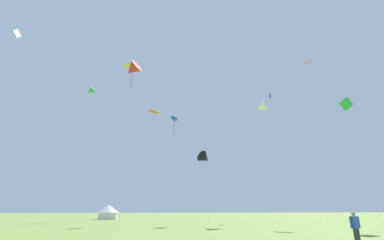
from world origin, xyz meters
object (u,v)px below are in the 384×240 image
Objects in this scene: kite_white_delta at (264,107)px; kite_pink_parafoil at (308,64)px; kite_orange_parafoil at (154,112)px; kite_white_diamond at (15,40)px; kite_blue_diamond at (271,103)px; kite_green_diamond at (347,106)px; kite_yellow_parafoil at (128,65)px; kite_green_delta at (93,91)px; person_spectator at (356,230)px; festival_tent_left at (108,211)px; kite_red_delta at (132,69)px; kite_black_delta at (205,158)px; kite_blue_parafoil at (174,119)px.

kite_pink_parafoil is at bearing 21.14° from kite_white_delta.
kite_orange_parafoil is (-31.87, 14.07, -8.51)m from kite_pink_parafoil.
kite_white_diamond is 30.49m from kite_orange_parafoil.
kite_green_diamond is at bearing -95.91° from kite_blue_diamond.
kite_yellow_parafoil reaches higher than kite_green_delta.
festival_tent_left is at bearing 108.27° from person_spectator.
kite_blue_diamond is 41.76m from kite_green_delta.
kite_orange_parafoil is at bearing 62.05° from kite_red_delta.
kite_black_delta is at bearing 93.67° from person_spectator.
kite_blue_parafoil reaches higher than kite_black_delta.
kite_white_diamond is 0.97× the size of kite_red_delta.
kite_blue_parafoil is 3.95× the size of festival_tent_left.
kite_pink_parafoil is at bearing -61.36° from kite_blue_diamond.
kite_blue_diamond is at bearing 27.03° from kite_blue_parafoil.
kite_green_delta is at bearing 160.04° from kite_yellow_parafoil.
kite_white_delta is at bearing -21.70° from kite_red_delta.
kite_orange_parafoil is at bearing 104.06° from kite_black_delta.
kite_pink_parafoil is 1.06× the size of kite_red_delta.
festival_tent_left is at bearing 49.56° from kite_white_diamond.
kite_white_diamond is 17.38× the size of person_spectator.
kite_black_delta is at bearing -10.42° from kite_white_diamond.
kite_pink_parafoil is 1.35× the size of kite_orange_parafoil.
kite_red_delta reaches higher than festival_tent_left.
kite_green_diamond is at bearing -43.51° from kite_yellow_parafoil.
kite_blue_diamond is 2.89× the size of kite_black_delta.
kite_blue_diamond is at bearing -8.16° from kite_green_delta.
kite_blue_diamond is 54.32m from person_spectator.
kite_black_delta is at bearing -50.69° from kite_green_delta.
kite_pink_parafoil is (38.52, -12.01, -1.94)m from kite_yellow_parafoil.
festival_tent_left is (-1.79, 1.49, -32.58)m from kite_yellow_parafoil.
kite_yellow_parafoil is 3.51× the size of kite_black_delta.
person_spectator is (1.62, -25.22, -7.97)m from kite_black_delta.
festival_tent_left is at bearing 121.62° from kite_black_delta.
kite_black_delta is 28.54m from festival_tent_left.
kite_red_delta reaches higher than kite_orange_parafoil.
kite_white_diamond is at bearing -155.35° from kite_red_delta.
kite_green_diamond is 9.60× the size of person_spectator.
kite_white_delta is at bearing 70.88° from person_spectator.
kite_blue_diamond is at bearing -10.92° from kite_orange_parafoil.
kite_white_delta is 36.48m from person_spectator.
festival_tent_left is (-26.44, 18.87, -17.53)m from kite_white_delta.
kite_green_delta reaches higher than kite_orange_parafoil.
kite_green_diamond is 0.57× the size of kite_green_delta.
kite_pink_parafoil is at bearing -17.76° from kite_green_delta.
kite_pink_parafoil reaches higher than kite_red_delta.
kite_orange_parafoil is 54.86m from person_spectator.
kite_yellow_parafoil is at bearing 162.68° from kite_pink_parafoil.
kite_blue_diamond reaches higher than kite_white_delta.
kite_green_diamond is 0.54× the size of kite_red_delta.
kite_green_delta is at bearing 113.66° from person_spectator.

